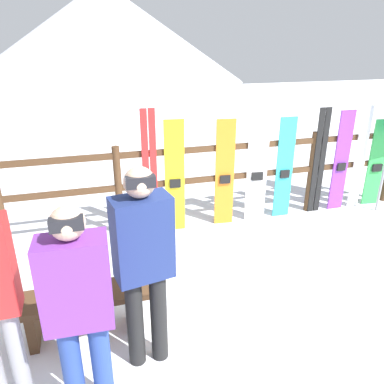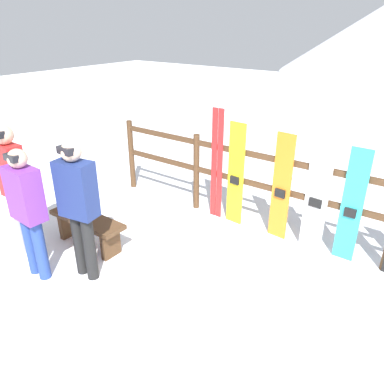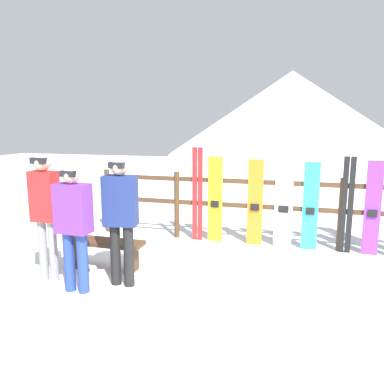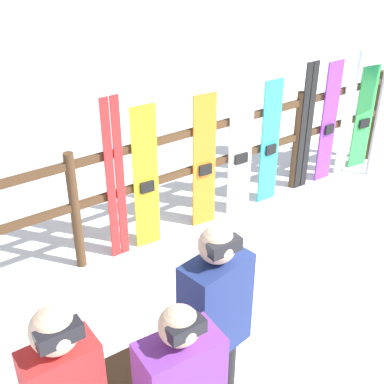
{
  "view_description": "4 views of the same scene",
  "coord_description": "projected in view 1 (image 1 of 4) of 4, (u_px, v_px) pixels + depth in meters",
  "views": [
    {
      "loc": [
        -1.82,
        -2.59,
        2.55
      ],
      "look_at": [
        -0.77,
        1.08,
        1.0
      ],
      "focal_mm": 35.0,
      "sensor_mm": 36.0,
      "label": 1
    },
    {
      "loc": [
        1.83,
        -2.46,
        2.92
      ],
      "look_at": [
        -0.82,
        1.16,
        0.85
      ],
      "focal_mm": 35.0,
      "sensor_mm": 36.0,
      "label": 2
    },
    {
      "loc": [
        0.75,
        -4.51,
        2.16
      ],
      "look_at": [
        -0.89,
        1.2,
        1.09
      ],
      "focal_mm": 35.0,
      "sensor_mm": 36.0,
      "label": 3
    },
    {
      "loc": [
        -3.02,
        -2.12,
        3.41
      ],
      "look_at": [
        -0.76,
        1.21,
        1.1
      ],
      "focal_mm": 50.0,
      "sensor_mm": 36.0,
      "label": 4
    }
  ],
  "objects": [
    {
      "name": "ground_plane",
      "position": [
        295.0,
        315.0,
        3.73
      ],
      "size": [
        40.0,
        40.0,
        0.0
      ],
      "primitive_type": "plane",
      "color": "white"
    },
    {
      "name": "mountain_backdrop",
      "position": [
        105.0,
        33.0,
        24.14
      ],
      "size": [
        18.0,
        18.0,
        6.0
      ],
      "color": "silver",
      "rests_on": "ground"
    },
    {
      "name": "fence",
      "position": [
        222.0,
        174.0,
        5.39
      ],
      "size": [
        6.02,
        0.1,
        1.28
      ],
      "color": "#4C331E",
      "rests_on": "ground"
    },
    {
      "name": "bench",
      "position": [
        83.0,
        305.0,
        3.39
      ],
      "size": [
        1.19,
        0.36,
        0.45
      ],
      "color": "#4C331E",
      "rests_on": "ground"
    },
    {
      "name": "person_navy",
      "position": [
        144.0,
        257.0,
        2.85
      ],
      "size": [
        0.47,
        0.31,
        1.74
      ],
      "color": "black",
      "rests_on": "ground"
    },
    {
      "name": "person_purple",
      "position": [
        78.0,
        303.0,
        2.44
      ],
      "size": [
        0.45,
        0.26,
        1.65
      ],
      "color": "navy",
      "rests_on": "ground"
    },
    {
      "name": "ski_pair_red",
      "position": [
        150.0,
        174.0,
        5.03
      ],
      "size": [
        0.19,
        0.02,
        1.76
      ],
      "color": "red",
      "rests_on": "ground"
    },
    {
      "name": "snowboard_yellow",
      "position": [
        175.0,
        178.0,
        5.14
      ],
      "size": [
        0.27,
        0.07,
        1.6
      ],
      "color": "yellow",
      "rests_on": "ground"
    },
    {
      "name": "snowboard_orange",
      "position": [
        225.0,
        174.0,
        5.34
      ],
      "size": [
        0.28,
        0.07,
        1.57
      ],
      "color": "orange",
      "rests_on": "ground"
    },
    {
      "name": "snowboard_white",
      "position": [
        257.0,
        171.0,
        5.47
      ],
      "size": [
        0.31,
        0.07,
        1.56
      ],
      "color": "white",
      "rests_on": "ground"
    },
    {
      "name": "snowboard_cyan",
      "position": [
        284.0,
        169.0,
        5.58
      ],
      "size": [
        0.26,
        0.06,
        1.54
      ],
      "color": "#2DBFCC",
      "rests_on": "ground"
    },
    {
      "name": "ski_pair_black",
      "position": [
        319.0,
        162.0,
        5.72
      ],
      "size": [
        0.19,
        0.02,
        1.65
      ],
      "color": "black",
      "rests_on": "ground"
    },
    {
      "name": "snowboard_purple",
      "position": [
        341.0,
        162.0,
        5.83
      ],
      "size": [
        0.26,
        0.05,
        1.59
      ],
      "color": "purple",
      "rests_on": "ground"
    },
    {
      "name": "ski_pair_white",
      "position": [
        360.0,
        158.0,
        5.91
      ],
      "size": [
        0.2,
        0.02,
        1.64
      ],
      "color": "white",
      "rests_on": "ground"
    },
    {
      "name": "snowboard_green",
      "position": [
        377.0,
        163.0,
        6.03
      ],
      "size": [
        0.3,
        0.08,
        1.42
      ],
      "color": "green",
      "rests_on": "ground"
    }
  ]
}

